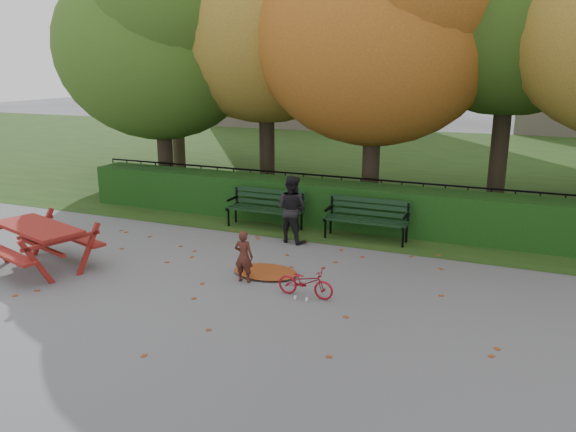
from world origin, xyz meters
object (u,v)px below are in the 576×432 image
at_px(tree_c, 388,14).
at_px(tree_f, 176,2).
at_px(bench_right, 367,216).
at_px(child, 244,256).
at_px(tree_a, 163,32).
at_px(bicycle, 306,282).
at_px(picnic_table, 39,235).
at_px(bench_left, 266,205).
at_px(adult, 292,209).

height_order(tree_c, tree_f, tree_f).
bearing_deg(bench_right, child, -112.08).
distance_m(tree_a, bicycle, 9.22).
height_order(picnic_table, child, child).
xyz_separation_m(bench_left, bicycle, (2.31, -3.45, -0.27)).
xyz_separation_m(bench_right, bicycle, (-0.09, -3.45, -0.27)).
bearing_deg(child, tree_a, -48.63).
height_order(tree_a, tree_c, tree_c).
height_order(adult, bicycle, adult).
bearing_deg(picnic_table, tree_f, 125.03).
relative_size(picnic_table, adult, 1.59).
relative_size(bench_right, adult, 1.24).
xyz_separation_m(tree_c, adult, (-1.17, -3.06, -4.10)).
bearing_deg(child, bicycle, 168.22).
distance_m(bench_left, child, 3.43).
bearing_deg(tree_f, bench_left, -43.51).
relative_size(tree_a, picnic_table, 3.25).
distance_m(tree_f, bicycle, 13.29).
bearing_deg(bicycle, adult, 27.80).
height_order(tree_f, picnic_table, tree_f).
distance_m(tree_a, picnic_table, 7.23).
distance_m(tree_a, child, 8.21).
bearing_deg(child, bench_right, -114.82).
distance_m(adult, bicycle, 3.00).
bearing_deg(bench_left, picnic_table, -123.26).
height_order(tree_a, bicycle, tree_a).
distance_m(child, bicycle, 1.26).
bearing_deg(adult, bench_left, -28.74).
relative_size(bench_left, child, 1.93).
bearing_deg(tree_f, child, -51.80).
xyz_separation_m(picnic_table, bicycle, (5.01, 0.67, -0.39)).
xyz_separation_m(tree_f, adult, (6.80, -6.34, -4.97)).
bearing_deg(bench_right, picnic_table, -141.10).
relative_size(tree_c, tree_f, 0.87).
relative_size(tree_f, picnic_table, 3.99).
xyz_separation_m(tree_c, bicycle, (0.17, -5.71, -4.57)).
distance_m(picnic_table, adult, 4.94).
bearing_deg(tree_c, child, -100.82).
distance_m(bench_right, adult, 1.66).
distance_m(bench_right, child, 3.51).
bearing_deg(tree_a, adult, -28.88).
bearing_deg(bench_left, child, -71.59).
distance_m(picnic_table, bicycle, 5.07).
bearing_deg(tree_c, bicycle, -88.27).
bearing_deg(bench_right, bicycle, -91.54).
bearing_deg(adult, tree_f, -32.06).
height_order(tree_f, child, tree_f).
xyz_separation_m(tree_c, bench_left, (-2.13, -2.26, -4.30)).
relative_size(tree_a, child, 8.03).
distance_m(tree_c, bench_left, 5.31).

